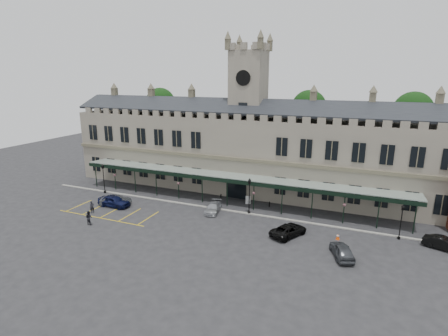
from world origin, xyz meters
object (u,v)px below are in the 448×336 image
at_px(car_van, 289,230).
at_px(clock_tower, 248,110).
at_px(car_left_b, 116,200).
at_px(person_a, 92,207).
at_px(person_b, 89,218).
at_px(station_building, 247,151).
at_px(sign_board, 248,200).
at_px(car_right_b, 444,244).
at_px(car_right_a, 342,251).
at_px(lamp_post_left, 103,176).
at_px(car_left_a, 114,201).
at_px(traffic_cone, 338,237).
at_px(car_taxi, 213,208).
at_px(lamp_post_right, 401,219).
at_px(lamp_post_mid, 249,193).

bearing_deg(car_van, clock_tower, -28.14).
xyz_separation_m(car_left_b, person_a, (-1.04, -3.65, 0.13)).
distance_m(car_left_b, person_b, 6.98).
height_order(station_building, clock_tower, clock_tower).
xyz_separation_m(sign_board, car_right_b, (24.16, -5.13, 0.09)).
bearing_deg(car_right_b, car_right_a, 139.93).
relative_size(lamp_post_left, car_left_a, 0.99).
height_order(clock_tower, car_van, clock_tower).
height_order(lamp_post_left, person_a, lamp_post_left).
relative_size(clock_tower, person_b, 13.72).
distance_m(station_building, car_right_a, 25.01).
xyz_separation_m(station_building, car_right_b, (26.68, -11.90, -5.78)).
bearing_deg(traffic_cone, car_van, -167.59).
bearing_deg(sign_board, car_left_a, -169.60).
bearing_deg(clock_tower, person_a, -131.41).
xyz_separation_m(car_left_b, person_b, (1.40, -6.84, 0.19)).
distance_m(traffic_cone, car_taxi, 16.89).
distance_m(car_left_b, car_van, 25.49).
relative_size(station_building, clock_tower, 2.42).
bearing_deg(lamp_post_right, lamp_post_mid, 178.10).
bearing_deg(person_a, lamp_post_mid, -32.51).
bearing_deg(car_left_a, clock_tower, -44.24).
bearing_deg(car_right_a, traffic_cone, -100.33).
height_order(lamp_post_left, car_taxi, lamp_post_left).
bearing_deg(person_b, traffic_cone, -165.22).
xyz_separation_m(clock_tower, car_taxi, (-0.92, -11.65, -12.49)).
bearing_deg(clock_tower, lamp_post_mid, -69.61).
bearing_deg(lamp_post_mid, car_right_a, -30.60).
bearing_deg(car_right_b, car_taxi, 108.82).
relative_size(sign_board, car_right_a, 0.28).
bearing_deg(traffic_cone, station_building, 139.03).
bearing_deg(traffic_cone, sign_board, 152.37).
bearing_deg(clock_tower, car_taxi, -94.51).
height_order(traffic_cone, car_right_a, car_right_a).
distance_m(station_building, lamp_post_mid, 11.57).
height_order(traffic_cone, sign_board, sign_board).
xyz_separation_m(lamp_post_right, car_left_a, (-37.35, -4.20, -1.68)).
relative_size(station_building, lamp_post_right, 14.20).
xyz_separation_m(traffic_cone, car_left_b, (-30.97, -0.88, 0.37)).
relative_size(sign_board, person_b, 0.68).
distance_m(car_right_a, car_right_b, 11.73).
height_order(car_van, car_right_b, car_van).
height_order(clock_tower, car_right_a, clock_tower).
xyz_separation_m(car_left_b, car_van, (25.49, -0.32, -0.03)).
bearing_deg(lamp_post_right, car_right_a, -130.04).
relative_size(station_building, lamp_post_left, 12.48).
distance_m(lamp_post_right, car_right_a, 9.17).
relative_size(lamp_post_left, sign_board, 3.93).
bearing_deg(car_left_b, car_right_a, -122.04).
xyz_separation_m(lamp_post_mid, car_left_a, (-18.88, -4.81, -2.20)).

